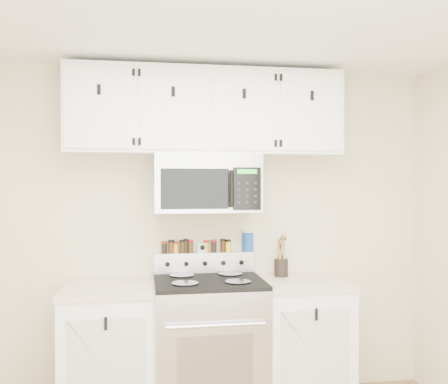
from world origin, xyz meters
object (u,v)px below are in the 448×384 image
utensil_crock (281,266)px  microwave (207,183)px  salt_canister (248,241)px  range (209,344)px

utensil_crock → microwave: bearing=-175.3°
microwave → salt_canister: bearing=24.6°
microwave → utensil_crock: (0.58, 0.05, -0.63)m
microwave → salt_canister: size_ratio=4.74×
range → salt_canister: (0.34, 0.28, 0.69)m
range → salt_canister: bearing=39.7°
range → utensil_crock: bearing=16.8°
range → microwave: 1.15m
salt_canister → microwave: bearing=-155.4°
range → microwave: (0.00, 0.13, 1.14)m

